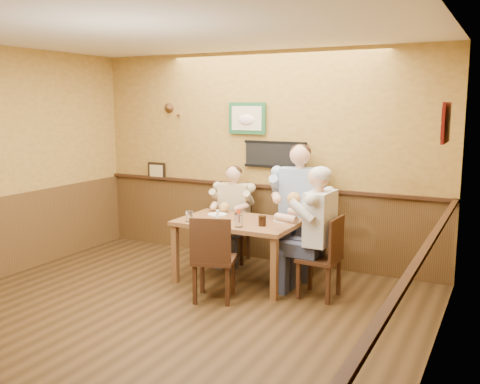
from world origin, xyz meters
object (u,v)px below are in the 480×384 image
object	(u,v)px
diner_blue_polo	(299,215)
hot_sauce_bottle	(238,214)
water_glass_mid	(239,221)
cola_tumbler	(262,221)
diner_tan_shirt	(234,219)
pepper_shaker	(236,218)
chair_right_end	(319,257)
chair_back_right	(299,232)
dining_table	(238,228)
diner_white_elder	(320,240)
water_glass_left	(189,216)
chair_back_left	(234,232)
salt_shaker	(218,214)
chair_near_side	(214,257)

from	to	relation	value
diner_blue_polo	hot_sauce_bottle	size ratio (longest dim) A/B	8.61
water_glass_mid	cola_tumbler	world-z (taller)	water_glass_mid
diner_tan_shirt	cola_tumbler	size ratio (longest dim) A/B	9.92
diner_tan_shirt	pepper_shaker	distance (m)	0.93
diner_tan_shirt	chair_right_end	bearing A→B (deg)	-37.68
chair_back_right	diner_tan_shirt	world-z (taller)	diner_tan_shirt
dining_table	pepper_shaker	xyz separation A→B (m)	(0.01, -0.08, 0.14)
diner_blue_polo	diner_white_elder	world-z (taller)	diner_blue_polo
dining_table	water_glass_mid	xyz separation A→B (m)	(0.17, -0.31, 0.16)
pepper_shaker	water_glass_left	bearing A→B (deg)	-153.17
chair_back_left	chair_right_end	world-z (taller)	chair_right_end
hot_sauce_bottle	salt_shaker	distance (m)	0.32
chair_right_end	water_glass_mid	bearing A→B (deg)	-72.50
chair_back_left	pepper_shaker	xyz separation A→B (m)	(0.44, -0.78, 0.39)
salt_shaker	water_glass_mid	bearing A→B (deg)	-34.57
water_glass_left	hot_sauce_bottle	size ratio (longest dim) A/B	0.74
diner_tan_shirt	diner_white_elder	distance (m)	1.66
chair_right_end	cola_tumbler	distance (m)	0.75
water_glass_left	chair_back_right	bearing A→B (deg)	47.05
chair_back_right	water_glass_mid	bearing A→B (deg)	-120.44
dining_table	chair_right_end	distance (m)	1.06
hot_sauce_bottle	chair_near_side	bearing A→B (deg)	-88.31
water_glass_left	cola_tumbler	size ratio (longest dim) A/B	1.06
water_glass_mid	pepper_shaker	distance (m)	0.28
diner_blue_polo	pepper_shaker	distance (m)	0.94
chair_back_left	diner_blue_polo	size ratio (longest dim) A/B	0.56
diner_tan_shirt	cola_tumbler	xyz separation A→B (m)	(0.81, -0.85, 0.22)
hot_sauce_bottle	diner_tan_shirt	bearing A→B (deg)	120.96
pepper_shaker	chair_near_side	bearing A→B (deg)	-86.52
diner_white_elder	pepper_shaker	world-z (taller)	diner_white_elder
diner_blue_polo	chair_back_right	bearing A→B (deg)	0.00
chair_right_end	chair_near_side	bearing A→B (deg)	-56.86
chair_back_right	water_glass_left	bearing A→B (deg)	-145.59
water_glass_left	pepper_shaker	world-z (taller)	water_glass_left
chair_right_end	chair_back_left	bearing A→B (deg)	-115.75
water_glass_left	salt_shaker	distance (m)	0.38
chair_back_right	hot_sauce_bottle	bearing A→B (deg)	-133.53
chair_near_side	chair_back_right	bearing A→B (deg)	-126.20
diner_white_elder	hot_sauce_bottle	xyz separation A→B (m)	(-1.01, 0.01, 0.18)
chair_near_side	pepper_shaker	size ratio (longest dim) A/B	9.82
diner_tan_shirt	water_glass_left	bearing A→B (deg)	-102.48
water_glass_left	water_glass_mid	world-z (taller)	water_glass_mid
chair_back_left	pepper_shaker	world-z (taller)	pepper_shaker
dining_table	diner_white_elder	world-z (taller)	diner_white_elder
water_glass_mid	hot_sauce_bottle	size ratio (longest dim) A/B	0.80
chair_back_right	water_glass_mid	xyz separation A→B (m)	(-0.33, -1.03, 0.31)
chair_near_side	cola_tumbler	distance (m)	0.70
water_glass_mid	hot_sauce_bottle	xyz separation A→B (m)	(-0.14, 0.25, 0.02)
chair_back_left	water_glass_left	size ratio (longest dim) A/B	6.57
water_glass_left	water_glass_mid	size ratio (longest dim) A/B	0.92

